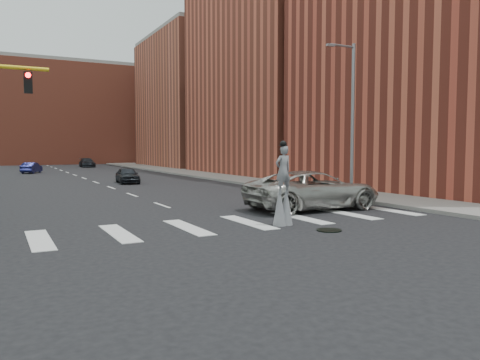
# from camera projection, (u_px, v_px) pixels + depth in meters

# --- Properties ---
(ground_plane) EXTENTS (160.00, 160.00, 0.00)m
(ground_plane) POSITION_uv_depth(u_px,v_px,m) (230.00, 229.00, 17.27)
(ground_plane) COLOR black
(ground_plane) RESTS_ON ground
(sidewalk_right) EXTENTS (5.00, 90.00, 0.18)m
(sidewalk_right) POSITION_uv_depth(u_px,v_px,m) (231.00, 178.00, 45.14)
(sidewalk_right) COLOR slate
(sidewalk_right) RESTS_ON ground
(manhole) EXTENTS (0.90, 0.90, 0.04)m
(manhole) POSITION_uv_depth(u_px,v_px,m) (329.00, 230.00, 16.89)
(manhole) COLOR black
(manhole) RESTS_ON ground
(building_near) EXTENTS (16.00, 20.00, 22.00)m
(building_near) POSITION_uv_depth(u_px,v_px,m) (453.00, 37.00, 33.76)
(building_near) COLOR #9B3A2A
(building_near) RESTS_ON ground
(building_mid) EXTENTS (16.00, 22.00, 24.00)m
(building_mid) POSITION_uv_depth(u_px,v_px,m) (286.00, 68.00, 53.13)
(building_mid) COLOR #AB4C36
(building_mid) RESTS_ON ground
(building_far) EXTENTS (16.00, 22.00, 20.00)m
(building_far) POSITION_uv_depth(u_px,v_px,m) (203.00, 103.00, 74.47)
(building_far) COLOR #B55A42
(building_far) RESTS_ON ground
(building_backdrop) EXTENTS (26.00, 14.00, 18.00)m
(building_backdrop) POSITION_uv_depth(u_px,v_px,m) (75.00, 116.00, 88.34)
(building_backdrop) COLOR #AB4C36
(building_backdrop) RESTS_ON ground
(streetlight) EXTENTS (2.05, 0.20, 9.00)m
(streetlight) POSITION_uv_depth(u_px,v_px,m) (351.00, 115.00, 27.28)
(streetlight) COLOR slate
(streetlight) RESTS_ON ground
(stilt_performer) EXTENTS (0.84, 0.55, 3.27)m
(stilt_performer) POSITION_uv_depth(u_px,v_px,m) (283.00, 191.00, 18.00)
(stilt_performer) COLOR #372116
(stilt_performer) RESTS_ON ground
(suv_crossing) EXTENTS (6.81, 3.21, 1.88)m
(suv_crossing) POSITION_uv_depth(u_px,v_px,m) (313.00, 190.00, 22.69)
(suv_crossing) COLOR #ABA9A1
(suv_crossing) RESTS_ON ground
(car_near) EXTENTS (1.89, 4.08, 1.35)m
(car_near) POSITION_uv_depth(u_px,v_px,m) (127.00, 175.00, 39.25)
(car_near) COLOR black
(car_near) RESTS_ON ground
(car_mid) EXTENTS (2.68, 4.03, 1.25)m
(car_mid) POSITION_uv_depth(u_px,v_px,m) (32.00, 168.00, 54.51)
(car_mid) COLOR #16194E
(car_mid) RESTS_ON ground
(car_far) EXTENTS (2.00, 4.78, 1.38)m
(car_far) POSITION_uv_depth(u_px,v_px,m) (87.00, 163.00, 71.15)
(car_far) COLOR black
(car_far) RESTS_ON ground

